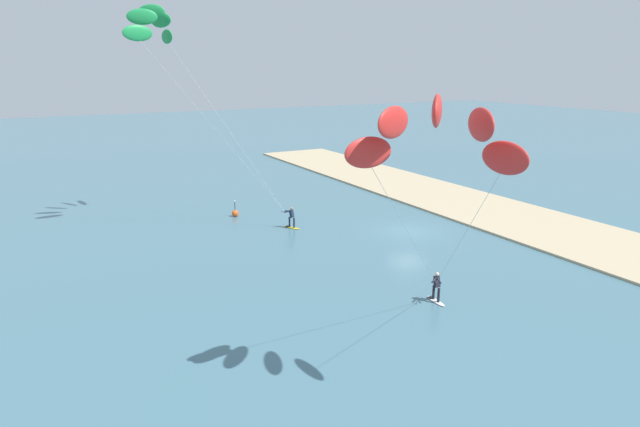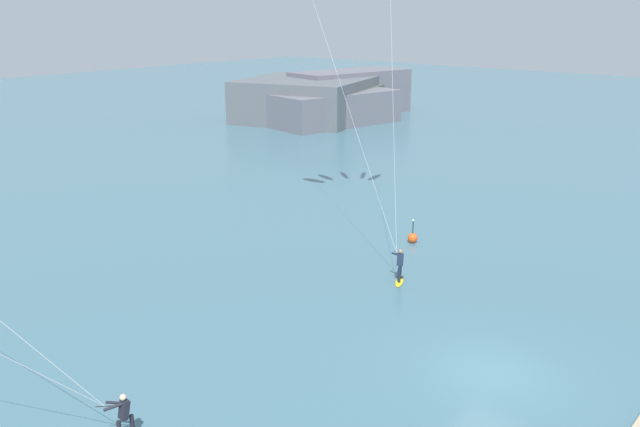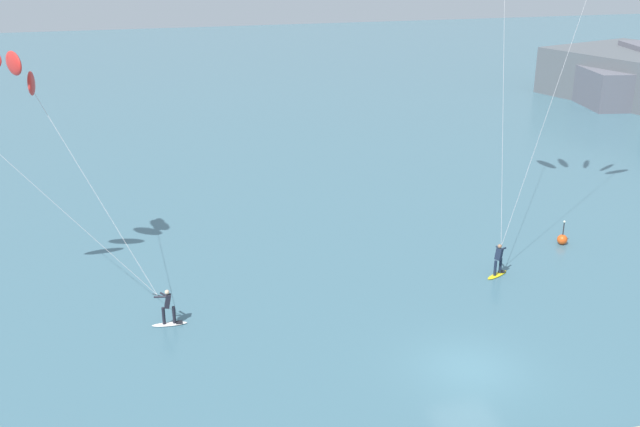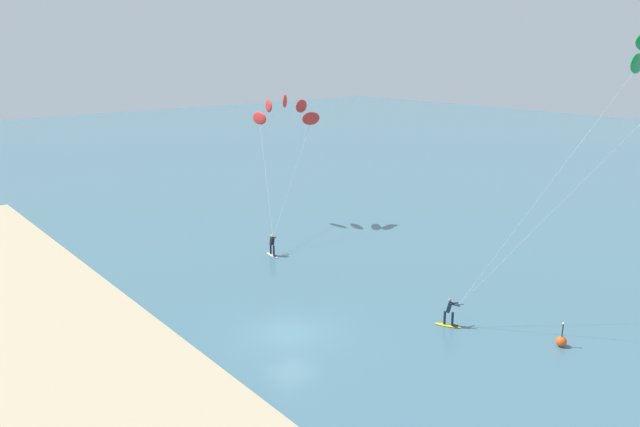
# 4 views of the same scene
# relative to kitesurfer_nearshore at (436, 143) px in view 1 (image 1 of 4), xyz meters

# --- Properties ---
(ground_plane) EXTENTS (240.00, 240.00, 0.00)m
(ground_plane) POSITION_rel_kitesurfer_nearshore_xyz_m (17.40, -12.74, -9.69)
(ground_plane) COLOR #426B7A
(sand_strip) EXTENTS (80.00, 9.54, 0.16)m
(sand_strip) POSITION_rel_kitesurfer_nearshore_xyz_m (17.40, -22.52, -9.61)
(sand_strip) COLOR tan
(sand_strip) RESTS_ON ground
(kitesurfer_nearshore) EXTENTS (9.94, 9.17, 11.33)m
(kitesurfer_nearshore) POSITION_rel_kitesurfer_nearshore_xyz_m (0.00, 0.00, 0.00)
(kitesurfer_nearshore) COLOR white
(kitesurfer_nearshore) RESTS_ON ground
(kitesurfer_mid_water) EXTENTS (9.99, 11.18, 16.53)m
(kitesurfer_mid_water) POSITION_rel_kitesurfer_nearshore_xyz_m (28.52, 2.49, 4.98)
(kitesurfer_mid_water) COLOR yellow
(kitesurfer_mid_water) RESTS_ON ground
(marker_buoy) EXTENTS (0.56, 0.56, 1.38)m
(marker_buoy) POSITION_rel_kitesurfer_nearshore_xyz_m (27.83, -2.68, -9.39)
(marker_buoy) COLOR #EA5119
(marker_buoy) RESTS_ON ground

